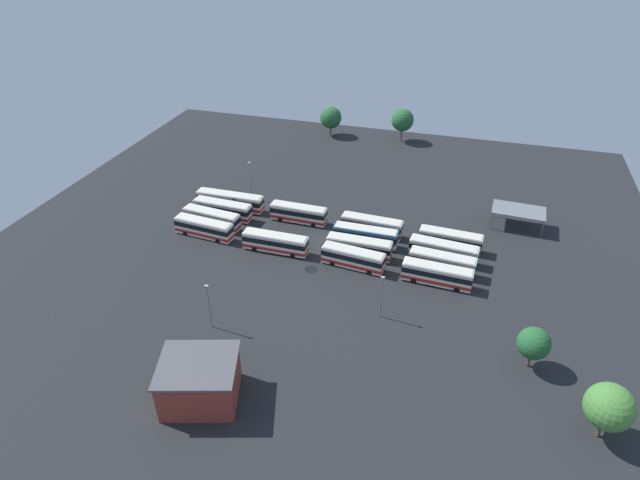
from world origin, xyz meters
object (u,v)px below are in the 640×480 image
(bus_row3_slot0, at_px, (230,201))
(tree_northwest, at_px, (403,120))
(bus_row2_slot0, at_px, (299,213))
(lamp_post_mid_lot, at_px, (209,304))
(tree_northeast, at_px, (534,343))
(bus_row3_slot3, at_px, (204,228))
(bus_row1_slot1, at_px, (365,236))
(bus_row1_slot2, at_px, (359,247))
(bus_row2_slot3, at_px, (275,242))
(depot_building, at_px, (200,381))
(bus_row1_slot3, at_px, (353,258))
(bus_row3_slot1, at_px, (223,209))
(bus_row3_slot2, at_px, (212,218))
(maintenance_shelter, at_px, (519,211))
(tree_west_edge, at_px, (331,118))
(bus_row0_slot2, at_px, (442,263))
(bus_row0_slot0, at_px, (450,240))
(tree_east_edge, at_px, (609,407))
(lamp_post_by_building, at_px, (250,179))
(bus_row0_slot3, at_px, (437,274))
(lamp_post_far_corner, at_px, (382,295))
(bus_row0_slot1, at_px, (444,251))
(bus_row1_slot0, at_px, (372,226))

(bus_row3_slot0, height_order, tree_northwest, tree_northwest)
(bus_row2_slot0, xyz_separation_m, lamp_post_mid_lot, (2.68, 34.16, 2.50))
(lamp_post_mid_lot, xyz_separation_m, tree_northeast, (-46.31, -5.15, -0.12))
(bus_row3_slot3, bearing_deg, bus_row1_slot1, -168.83)
(bus_row3_slot3, bearing_deg, bus_row1_slot2, -176.38)
(bus_row2_slot3, relative_size, depot_building, 1.02)
(bus_row3_slot0, xyz_separation_m, bus_row3_slot3, (0.23, 11.64, -0.00))
(bus_row1_slot3, height_order, bus_row3_slot3, same)
(bus_row3_slot0, bearing_deg, bus_row1_slot2, 162.10)
(bus_row3_slot1, relative_size, bus_row3_slot2, 1.02)
(maintenance_shelter, height_order, tree_west_edge, tree_west_edge)
(bus_row0_slot2, xyz_separation_m, bus_row2_slot0, (29.65, -9.46, 0.00))
(bus_row0_slot0, distance_m, tree_east_edge, 43.03)
(bus_row2_slot3, bearing_deg, depot_building, 94.67)
(lamp_post_by_building, relative_size, tree_east_edge, 1.09)
(bus_row2_slot3, xyz_separation_m, bus_row3_slot1, (14.78, -8.79, 0.00))
(bus_row0_slot0, distance_m, bus_row0_slot3, 11.78)
(bus_row1_slot2, relative_size, lamp_post_far_corner, 1.54)
(tree_northwest, bearing_deg, depot_building, 83.61)
(bus_row0_slot1, height_order, depot_building, depot_building)
(lamp_post_mid_lot, xyz_separation_m, tree_northwest, (-15.70, -83.22, 1.47))
(tree_east_edge, bearing_deg, maintenance_shelter, -79.63)
(bus_row0_slot1, bearing_deg, bus_row0_slot2, 92.26)
(bus_row0_slot3, height_order, lamp_post_by_building, lamp_post_by_building)
(bus_row0_slot2, xyz_separation_m, bus_row3_slot3, (45.40, 1.13, 0.00))
(bus_row3_slot3, height_order, tree_east_edge, tree_east_edge)
(lamp_post_mid_lot, relative_size, lamp_post_by_building, 0.90)
(tree_northwest, bearing_deg, bus_row0_slot3, 104.51)
(maintenance_shelter, height_order, tree_northeast, tree_northeast)
(bus_row1_slot1, xyz_separation_m, lamp_post_mid_lot, (17.53, 29.60, 2.50))
(bus_row0_slot3, height_order, tree_northeast, tree_northeast)
(bus_row3_slot3, xyz_separation_m, maintenance_shelter, (-58.20, -21.04, 1.76))
(bus_row2_slot3, distance_m, tree_east_edge, 58.94)
(bus_row0_slot0, distance_m, lamp_post_by_building, 43.98)
(bus_row1_slot3, bearing_deg, bus_row2_slot3, -3.31)
(bus_row3_slot0, xyz_separation_m, depot_building, (-17.76, 48.17, 1.17))
(bus_row1_slot1, relative_size, bus_row1_slot3, 1.06)
(lamp_post_mid_lot, bearing_deg, bus_row1_slot0, -118.07)
(bus_row2_slot0, height_order, bus_row3_slot3, same)
(lamp_post_mid_lot, bearing_deg, tree_east_edge, 175.01)
(bus_row1_slot1, distance_m, lamp_post_far_corner, 21.18)
(bus_row0_slot1, bearing_deg, lamp_post_far_corner, 67.34)
(tree_west_edge, bearing_deg, bus_row0_slot2, 122.29)
(lamp_post_mid_lot, height_order, tree_northeast, lamp_post_mid_lot)
(bus_row0_slot2, relative_size, lamp_post_mid_lot, 1.46)
(bus_row1_slot3, bearing_deg, lamp_post_mid_lot, 51.91)
(lamp_post_by_building, bearing_deg, tree_northeast, 148.12)
(tree_east_edge, relative_size, tree_northeast, 1.24)
(lamp_post_by_building, distance_m, tree_west_edge, 42.05)
(bus_row1_slot1, bearing_deg, tree_northwest, -88.05)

